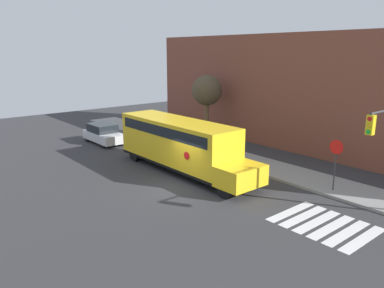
% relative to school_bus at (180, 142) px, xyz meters
% --- Properties ---
extents(ground_plane, '(60.00, 60.00, 0.00)m').
position_rel_school_bus_xyz_m(ground_plane, '(2.24, -1.87, -1.85)').
color(ground_plane, '#333335').
extents(sidewalk_strip, '(44.00, 3.00, 0.15)m').
position_rel_school_bus_xyz_m(sidewalk_strip, '(2.24, 4.63, -1.77)').
color(sidewalk_strip, gray).
rests_on(sidewalk_strip, ground).
extents(building_backdrop, '(32.00, 4.00, 8.71)m').
position_rel_school_bus_xyz_m(building_backdrop, '(2.24, 11.13, 2.51)').
color(building_backdrop, brown).
rests_on(building_backdrop, ground).
extents(crosswalk_stripes, '(4.00, 3.20, 0.01)m').
position_rel_school_bus_xyz_m(crosswalk_stripes, '(10.07, 0.13, -1.84)').
color(crosswalk_stripes, white).
rests_on(crosswalk_stripes, ground).
extents(school_bus, '(10.96, 2.57, 3.22)m').
position_rel_school_bus_xyz_m(school_bus, '(0.00, 0.00, 0.00)').
color(school_bus, yellow).
rests_on(school_bus, ground).
extents(parked_car, '(4.24, 1.88, 1.57)m').
position_rel_school_bus_xyz_m(parked_car, '(-9.91, -0.27, -1.08)').
color(parked_car, silver).
rests_on(parked_car, ground).
extents(stop_sign, '(0.76, 0.10, 2.91)m').
position_rel_school_bus_xyz_m(stop_sign, '(8.26, 3.93, 0.11)').
color(stop_sign, '#38383A').
rests_on(stop_sign, ground).
extents(tree_near_sidewalk, '(2.52, 2.52, 5.49)m').
position_rel_school_bus_xyz_m(tree_near_sidewalk, '(-5.26, 7.01, 2.31)').
color(tree_near_sidewalk, brown).
rests_on(tree_near_sidewalk, ground).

